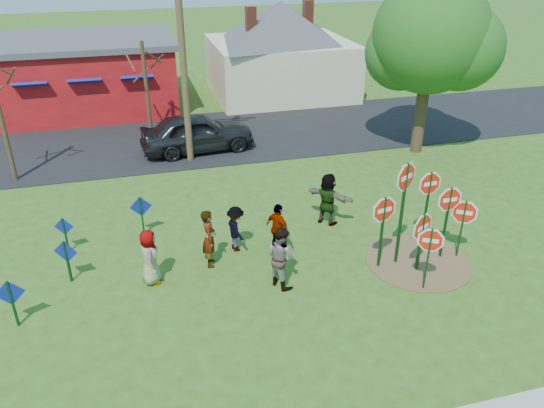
{
  "coord_description": "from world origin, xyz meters",
  "views": [
    {
      "loc": [
        -3.35,
        -12.95,
        9.06
      ],
      "look_at": [
        0.57,
        1.58,
        1.23
      ],
      "focal_mm": 35.0,
      "sensor_mm": 36.0,
      "label": 1
    }
  ],
  "objects": [
    {
      "name": "blue_diamond_d",
      "position": [
        -3.51,
        2.82,
        0.88
      ],
      "size": [
        0.71,
        0.07,
        1.42
      ],
      "rotation": [
        0.0,
        0.0,
        0.03
      ],
      "color": "#103C19",
      "rests_on": "ground"
    },
    {
      "name": "blue_diamond_b",
      "position": [
        -5.68,
        0.71,
        0.84
      ],
      "size": [
        0.66,
        0.3,
        1.36
      ],
      "rotation": [
        0.0,
        0.0,
        -0.41
      ],
      "color": "#103C19",
      "rests_on": "ground"
    },
    {
      "name": "stop_sign_d",
      "position": [
        5.18,
        0.02,
        1.89
      ],
      "size": [
        1.04,
        0.08,
        2.62
      ],
      "rotation": [
        0.0,
        0.0,
        0.06
      ],
      "color": "#103C19",
      "rests_on": "ground"
    },
    {
      "name": "stop_sign_c",
      "position": [
        5.31,
        -0.92,
        1.75
      ],
      "size": [
        1.05,
        0.07,
        2.52
      ],
      "rotation": [
        0.0,
        0.0,
        0.01
      ],
      "color": "#103C19",
      "rests_on": "ground"
    },
    {
      "name": "person_c",
      "position": [
        0.13,
        -1.0,
        0.92
      ],
      "size": [
        1.02,
        1.11,
        1.84
      ],
      "primitive_type": "imported",
      "rotation": [
        0.0,
        0.0,
        2.03
      ],
      "color": "brown",
      "rests_on": "ground"
    },
    {
      "name": "ground",
      "position": [
        0.0,
        0.0,
        0.0
      ],
      "size": [
        120.0,
        120.0,
        0.0
      ],
      "primitive_type": "plane",
      "color": "#335016",
      "rests_on": "ground"
    },
    {
      "name": "cream_house",
      "position": [
        5.5,
        18.0,
        2.92
      ],
      "size": [
        9.4,
        9.4,
        6.5
      ],
      "color": "beige",
      "rests_on": "ground"
    },
    {
      "name": "stop_sign_f",
      "position": [
        5.81,
        -1.03,
        1.43
      ],
      "size": [
        0.87,
        0.58,
        2.07
      ],
      "rotation": [
        0.0,
        0.0,
        -0.58
      ],
      "color": "#103C19",
      "rests_on": "ground"
    },
    {
      "name": "dirt_patch",
      "position": [
        4.5,
        -1.0,
        0.01
      ],
      "size": [
        3.2,
        3.2,
        0.03
      ],
      "primitive_type": "cylinder",
      "color": "brown",
      "rests_on": "ground"
    },
    {
      "name": "stop_sign_g",
      "position": [
        3.21,
        -0.91,
        1.71
      ],
      "size": [
        1.07,
        0.22,
        2.48
      ],
      "rotation": [
        0.0,
        0.0,
        0.19
      ],
      "color": "#103C19",
      "rests_on": "ground"
    },
    {
      "name": "person_d",
      "position": [
        -0.72,
        1.14,
        0.75
      ],
      "size": [
        0.74,
        1.06,
        1.5
      ],
      "primitive_type": "imported",
      "rotation": [
        0.0,
        0.0,
        1.77
      ],
      "color": "#35353A",
      "rests_on": "ground"
    },
    {
      "name": "leafy_tree",
      "position": [
        9.06,
        7.27,
        4.88
      ],
      "size": [
        5.33,
        4.86,
        7.57
      ],
      "color": "#382819",
      "rests_on": "ground"
    },
    {
      "name": "stop_sign_a",
      "position": [
        3.97,
        -2.26,
        1.42
      ],
      "size": [
        0.86,
        0.48,
        2.08
      ],
      "rotation": [
        0.0,
        0.0,
        -0.5
      ],
      "color": "#103C19",
      "rests_on": "ground"
    },
    {
      "name": "bare_tree_east",
      "position": [
        -2.65,
        12.38,
        2.96
      ],
      "size": [
        1.8,
        1.8,
        4.57
      ],
      "color": "#382819",
      "rests_on": "ground"
    },
    {
      "name": "person_a",
      "position": [
        -3.42,
        0.07,
        0.84
      ],
      "size": [
        0.56,
        0.84,
        1.68
      ],
      "primitive_type": "imported",
      "rotation": [
        0.0,
        0.0,
        1.54
      ],
      "color": "#4C5D96",
      "rests_on": "ground"
    },
    {
      "name": "person_f",
      "position": [
        2.65,
        2.02,
        0.92
      ],
      "size": [
        1.55,
        1.62,
        1.84
      ],
      "primitive_type": "imported",
      "rotation": [
        0.0,
        0.0,
        2.31
      ],
      "color": "#1D5B25",
      "rests_on": "ground"
    },
    {
      "name": "stop_sign_b",
      "position": [
        3.82,
        -0.85,
        2.52
      ],
      "size": [
        1.05,
        0.58,
        3.45
      ],
      "rotation": [
        0.0,
        0.0,
        0.5
      ],
      "color": "#103C19",
      "rests_on": "ground"
    },
    {
      "name": "suv",
      "position": [
        -0.7,
        9.84,
        0.9
      ],
      "size": [
        5.22,
        2.49,
        1.72
      ],
      "primitive_type": "imported",
      "rotation": [
        0.0,
        0.0,
        1.66
      ],
      "color": "#2A292D",
      "rests_on": "road"
    },
    {
      "name": "red_building",
      "position": [
        -5.5,
        17.99,
        1.97
      ],
      "size": [
        9.4,
        7.69,
        3.9
      ],
      "color": "maroon",
      "rests_on": "ground"
    },
    {
      "name": "stop_sign_e",
      "position": [
        4.23,
        -1.38,
        1.35
      ],
      "size": [
        1.06,
        0.51,
        2.06
      ],
      "rotation": [
        0.0,
        0.0,
        0.44
      ],
      "color": "#103C19",
      "rests_on": "ground"
    },
    {
      "name": "road",
      "position": [
        0.0,
        11.5,
        0.02
      ],
      "size": [
        120.0,
        7.5,
        0.04
      ],
      "primitive_type": "cube",
      "color": "black",
      "rests_on": "ground"
    },
    {
      "name": "person_b",
      "position": [
        -1.65,
        0.53,
        0.92
      ],
      "size": [
        0.51,
        0.72,
        1.83
      ],
      "primitive_type": "imported",
      "rotation": [
        0.0,
        0.0,
        1.45
      ],
      "color": "#246957",
      "rests_on": "ground"
    },
    {
      "name": "blue_diamond_c",
      "position": [
        -5.87,
        2.39,
        0.75
      ],
      "size": [
        0.58,
        0.2,
        1.22
      ],
      "rotation": [
        0.0,
        0.0,
        -0.31
      ],
      "color": "#103C19",
      "rests_on": "ground"
    },
    {
      "name": "utility_pole",
      "position": [
        -1.2,
        8.84,
        4.78
      ],
      "size": [
        2.22,
        0.31,
        9.09
      ],
      "rotation": [
        0.0,
        0.0,
        -0.09
      ],
      "color": "#4C3823",
      "rests_on": "ground"
    },
    {
      "name": "blue_diamond_a",
      "position": [
        -6.88,
        -0.96,
        0.85
      ],
      "size": [
        0.73,
        0.07,
        1.39
      ],
      "rotation": [
        0.0,
        0.0,
        0.06
      ],
      "color": "#103C19",
      "rests_on": "ground"
    },
    {
      "name": "person_e",
      "position": [
        0.51,
        0.66,
        0.84
      ],
      "size": [
        0.82,
        1.06,
        1.67
      ],
      "primitive_type": "imported",
      "rotation": [
        0.0,
        0.0,
        2.06
      ],
      "color": "#4F2E5B",
      "rests_on": "ground"
    }
  ]
}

